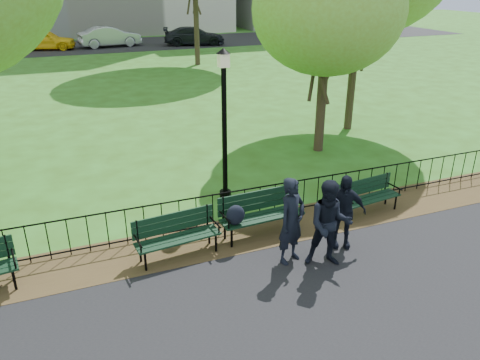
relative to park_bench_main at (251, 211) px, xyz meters
name	(u,v)px	position (x,y,z in m)	size (l,w,h in m)	color
ground	(306,260)	(0.73, -1.30, -0.67)	(120.00, 120.00, 0.00)	#305616
dirt_strip	(276,227)	(0.73, 0.20, -0.66)	(60.00, 1.60, 0.01)	#3E2F19
far_street	(106,46)	(0.73, 33.70, -0.67)	(70.00, 9.00, 0.01)	black
iron_fence	(267,200)	(0.73, 0.70, -0.17)	(24.06, 0.06, 1.00)	black
park_bench_main	(251,211)	(0.00, 0.00, 0.00)	(1.98, 0.70, 1.11)	black
park_bench_left_a	(176,231)	(-1.74, -0.09, -0.09)	(1.84, 0.74, 1.02)	black
park_bench_right_a	(368,192)	(3.20, 0.09, -0.13)	(1.72, 0.71, 0.95)	black
lamppost	(224,120)	(0.19, 2.23, 1.46)	(0.35, 0.35, 3.93)	black
tree_near_e	(328,10)	(4.41, 4.54, 3.87)	(4.70, 4.70, 6.55)	#2D2116
person_left	(292,221)	(0.40, -1.17, 0.27)	(0.68, 0.45, 1.86)	black
person_mid	(330,224)	(1.05, -1.57, 0.27)	(0.90, 0.47, 1.86)	black
person_right	(343,211)	(1.70, -1.05, 0.18)	(0.99, 0.40, 1.68)	black
taxi	(45,40)	(-3.94, 32.89, 0.10)	(1.81, 4.50, 1.53)	yellow
sedan_silver	(110,36)	(1.04, 32.77, 0.16)	(1.74, 5.00, 1.65)	#A6A7AD
sedan_dark	(194,36)	(7.87, 31.29, 0.08)	(2.08, 5.11, 1.48)	black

